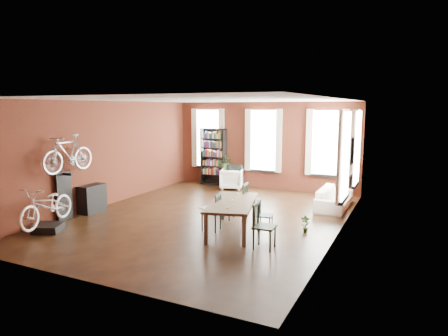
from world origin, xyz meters
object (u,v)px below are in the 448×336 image
Objects in this scene: dining_chair_a at (211,212)px; console_table at (92,198)px; white_armchair at (232,178)px; plant_stand at (225,178)px; dining_chair_d at (265,215)px; dining_chair_c at (265,227)px; bike_trainer at (48,228)px; dining_chair_b at (238,202)px; bicycle_floor at (46,188)px; cream_sofa at (334,195)px; dining_table at (232,217)px; bookshelf at (213,157)px.

console_table is at bearing -95.90° from dining_chair_a.
console_table is at bearing 47.08° from white_armchair.
white_armchair reaches higher than plant_stand.
console_table reaches higher than dining_chair_d.
dining_chair_d is (-0.41, 1.19, -0.10)m from dining_chair_c.
bike_trainer is (-3.55, -1.82, -0.37)m from dining_chair_a.
bicycle_floor is (-3.75, -2.96, 0.59)m from dining_chair_b.
white_armchair is at bearing 72.45° from cream_sofa.
dining_chair_c is (1.11, -0.78, 0.11)m from dining_table.
white_armchair is at bearing 26.72° from dining_chair_d.
console_table is at bearing -103.83° from bookshelf.
console_table is at bearing -109.05° from plant_stand.
dining_chair_a is 4.00m from bike_trainer.
dining_chair_b is at bearing 38.03° from bike_trainer.
cream_sofa is at bearing 31.25° from bicycle_floor.
bicycle_floor is (-0.90, -7.07, -0.00)m from bookshelf.
bookshelf is 5.40m from console_table.
dining_chair_d is 5.31m from bike_trainer.
console_table is 5.50m from plant_stand.
dining_chair_d is at bearing 53.24° from dining_chair_b.
dining_chair_d is at bearing 108.41° from dining_chair_a.
white_armchair reaches higher than console_table.
dining_chair_c is 0.53× the size of bicycle_floor.
plant_stand is at bearing 28.12° from dining_chair_d.
bicycle_floor is (-4.74, -2.35, 0.71)m from dining_chair_d.
bookshelf is 1.28m from white_armchair.
bookshelf is at bearing 32.10° from dining_chair_d.
dining_chair_c reaches higher than dining_chair_a.
dining_chair_d is 5.34m from bicycle_floor.
dining_table is 5.16m from white_armchair.
dining_chair_b is at bearing 26.94° from bicycle_floor.
bike_trainer is at bearing -68.06° from dining_chair_a.
white_armchair is at bearing 73.94° from bike_trainer.
console_table is (-6.23, -3.50, -0.01)m from cream_sofa.
bike_trainer is (-4.06, -1.93, -0.29)m from dining_table.
bookshelf reaches higher than dining_chair_c.
plant_stand is at bearing 69.02° from cream_sofa.
dining_chair_a is at bearing -63.44° from bookshelf.
dining_chair_a reaches higher than dining_chair_d.
white_armchair is at bearing 99.26° from dining_table.
bike_trainer is 7.22m from plant_stand.
dining_chair_b is 1.62× the size of bike_trainer.
cream_sofa is 1.14× the size of bicycle_floor.
dining_chair_b is 4.27m from console_table.
console_table is at bearing 165.42° from dining_table.
console_table is (-2.26, -4.76, -0.01)m from white_armchair.
dining_chair_a is 1.14× the size of white_armchair.
bicycle_floor is (-5.85, -5.37, 0.69)m from cream_sofa.
dining_chair_d is at bearing 15.07° from bicycle_floor.
white_armchair is 1.30× the size of plant_stand.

